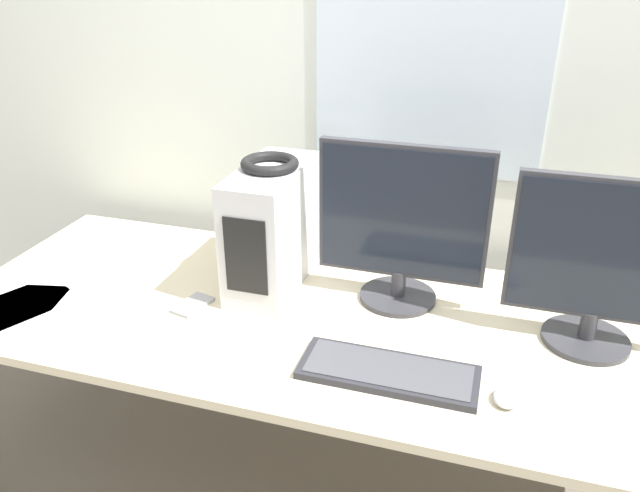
{
  "coord_description": "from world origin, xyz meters",
  "views": [
    {
      "loc": [
        0.39,
        -1.06,
        1.71
      ],
      "look_at": [
        -0.07,
        0.45,
        0.94
      ],
      "focal_mm": 35.0,
      "sensor_mm": 36.0,
      "label": 1
    }
  ],
  "objects_px": {
    "pc_tower": "(272,228)",
    "keyboard": "(388,372)",
    "mouse": "(506,398)",
    "headphones": "(270,163)",
    "cell_phone": "(193,305)",
    "monitor_main": "(402,225)",
    "monitor_right_near": "(602,264)"
  },
  "relations": [
    {
      "from": "pc_tower",
      "to": "keyboard",
      "type": "distance_m",
      "value": 0.62
    },
    {
      "from": "headphones",
      "to": "cell_phone",
      "type": "height_order",
      "value": "headphones"
    },
    {
      "from": "monitor_right_near",
      "to": "mouse",
      "type": "xyz_separation_m",
      "value": [
        -0.2,
        -0.32,
        -0.23
      ]
    },
    {
      "from": "pc_tower",
      "to": "monitor_right_near",
      "type": "height_order",
      "value": "monitor_right_near"
    },
    {
      "from": "headphones",
      "to": "keyboard",
      "type": "height_order",
      "value": "headphones"
    },
    {
      "from": "keyboard",
      "to": "cell_phone",
      "type": "xyz_separation_m",
      "value": [
        -0.64,
        0.16,
        -0.01
      ]
    },
    {
      "from": "keyboard",
      "to": "pc_tower",
      "type": "bearing_deg",
      "value": 140.7
    },
    {
      "from": "monitor_right_near",
      "to": "cell_phone",
      "type": "bearing_deg",
      "value": -172.39
    },
    {
      "from": "cell_phone",
      "to": "pc_tower",
      "type": "bearing_deg",
      "value": 63.09
    },
    {
      "from": "pc_tower",
      "to": "monitor_main",
      "type": "height_order",
      "value": "monitor_main"
    },
    {
      "from": "monitor_main",
      "to": "monitor_right_near",
      "type": "relative_size",
      "value": 1.04
    },
    {
      "from": "pc_tower",
      "to": "cell_phone",
      "type": "height_order",
      "value": "pc_tower"
    },
    {
      "from": "monitor_main",
      "to": "monitor_right_near",
      "type": "distance_m",
      "value": 0.55
    },
    {
      "from": "pc_tower",
      "to": "headphones",
      "type": "xyz_separation_m",
      "value": [
        0.0,
        0.0,
        0.21
      ]
    },
    {
      "from": "pc_tower",
      "to": "monitor_main",
      "type": "xyz_separation_m",
      "value": [
        0.41,
        0.01,
        0.06
      ]
    },
    {
      "from": "monitor_right_near",
      "to": "cell_phone",
      "type": "xyz_separation_m",
      "value": [
        -1.13,
        -0.15,
        -0.24
      ]
    },
    {
      "from": "monitor_right_near",
      "to": "keyboard",
      "type": "relative_size",
      "value": 1.06
    },
    {
      "from": "pc_tower",
      "to": "monitor_right_near",
      "type": "relative_size",
      "value": 0.87
    },
    {
      "from": "pc_tower",
      "to": "mouse",
      "type": "xyz_separation_m",
      "value": [
        0.75,
        -0.39,
        -0.18
      ]
    },
    {
      "from": "keyboard",
      "to": "mouse",
      "type": "distance_m",
      "value": 0.29
    },
    {
      "from": "monitor_main",
      "to": "pc_tower",
      "type": "bearing_deg",
      "value": -178.17
    },
    {
      "from": "pc_tower",
      "to": "headphones",
      "type": "height_order",
      "value": "headphones"
    },
    {
      "from": "monitor_main",
      "to": "monitor_right_near",
      "type": "xyz_separation_m",
      "value": [
        0.54,
        -0.08,
        -0.01
      ]
    },
    {
      "from": "headphones",
      "to": "mouse",
      "type": "distance_m",
      "value": 0.93
    },
    {
      "from": "headphones",
      "to": "keyboard",
      "type": "xyz_separation_m",
      "value": [
        0.45,
        -0.37,
        -0.39
      ]
    },
    {
      "from": "monitor_right_near",
      "to": "mouse",
      "type": "relative_size",
      "value": 5.87
    },
    {
      "from": "headphones",
      "to": "monitor_main",
      "type": "distance_m",
      "value": 0.43
    },
    {
      "from": "keyboard",
      "to": "headphones",
      "type": "bearing_deg",
      "value": 140.63
    },
    {
      "from": "mouse",
      "to": "pc_tower",
      "type": "bearing_deg",
      "value": 152.48
    },
    {
      "from": "keyboard",
      "to": "mouse",
      "type": "relative_size",
      "value": 5.56
    },
    {
      "from": "monitor_right_near",
      "to": "keyboard",
      "type": "distance_m",
      "value": 0.62
    },
    {
      "from": "monitor_main",
      "to": "cell_phone",
      "type": "xyz_separation_m",
      "value": [
        -0.59,
        -0.23,
        -0.25
      ]
    }
  ]
}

